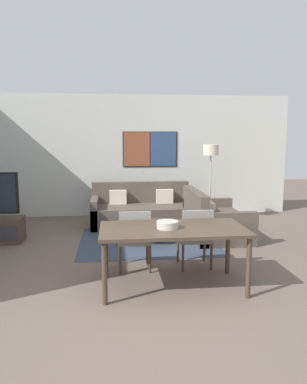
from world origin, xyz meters
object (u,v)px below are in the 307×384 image
at_px(dining_chair_left, 135,236).
at_px(fruit_bowl, 167,224).
at_px(dining_chair_centre, 196,235).
at_px(dining_table, 173,234).
at_px(sofa_side, 212,222).
at_px(floor_lamp, 211,157).
at_px(sofa_main, 142,211).
at_px(coffee_table, 148,227).

xyz_separation_m(dining_chair_left, fruit_bowl, (0.36, -0.66, 0.32)).
bearing_deg(dining_chair_centre, dining_table, -123.60).
height_order(sofa_side, floor_lamp, floor_lamp).
bearing_deg(sofa_main, dining_table, -88.05).
xyz_separation_m(dining_table, fruit_bowl, (-0.07, -0.02, 0.12)).
bearing_deg(sofa_side, dining_table, 153.99).
xyz_separation_m(sofa_main, sofa_side, (1.22, -1.11, -0.00)).
relative_size(coffee_table, dining_chair_left, 0.98).
xyz_separation_m(sofa_main, coffee_table, (0.00, -1.30, -0.02)).
height_order(dining_chair_centre, floor_lamp, floor_lamp).
bearing_deg(dining_table, coffee_table, 93.17).
bearing_deg(dining_chair_centre, sofa_side, 67.32).
bearing_deg(sofa_side, coffee_table, 98.67).
height_order(coffee_table, fruit_bowl, fruit_bowl).
bearing_deg(floor_lamp, dining_chair_centre, -108.59).
xyz_separation_m(sofa_main, dining_table, (0.12, -3.38, 0.41)).
height_order(sofa_side, dining_chair_centre, sofa_side).
relative_size(dining_chair_left, dining_chair_centre, 1.00).
xyz_separation_m(sofa_side, floor_lamp, (0.24, 1.10, 1.14)).
xyz_separation_m(sofa_side, dining_table, (-1.11, -2.27, 0.41)).
bearing_deg(sofa_main, dining_chair_centre, -78.75).
distance_m(dining_chair_left, floor_lamp, 3.38).
height_order(dining_table, dining_chair_centre, dining_chair_centre).
bearing_deg(sofa_side, dining_chair_left, 136.59).
relative_size(sofa_side, floor_lamp, 0.92).
height_order(coffee_table, floor_lamp, floor_lamp).
distance_m(sofa_main, floor_lamp, 1.85).
bearing_deg(sofa_side, sofa_main, 47.73).
height_order(sofa_side, fruit_bowl, sofa_side).
bearing_deg(floor_lamp, coffee_table, -138.58).
relative_size(sofa_side, fruit_bowl, 5.77).
distance_m(sofa_side, dining_table, 2.55).
height_order(coffee_table, dining_chair_left, dining_chair_left).
xyz_separation_m(dining_table, floor_lamp, (1.34, 3.37, 0.73)).
xyz_separation_m(sofa_main, fruit_bowl, (0.05, -3.39, 0.53)).
xyz_separation_m(dining_table, dining_chair_centre, (0.43, 0.64, -0.20)).
bearing_deg(sofa_main, fruit_bowl, -89.20).
xyz_separation_m(dining_chair_left, dining_chair_centre, (0.86, -0.00, 0.00)).
bearing_deg(coffee_table, dining_chair_centre, -69.27).
height_order(fruit_bowl, floor_lamp, floor_lamp).
bearing_deg(fruit_bowl, dining_chair_centre, 53.20).
distance_m(coffee_table, dining_chair_centre, 1.55).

